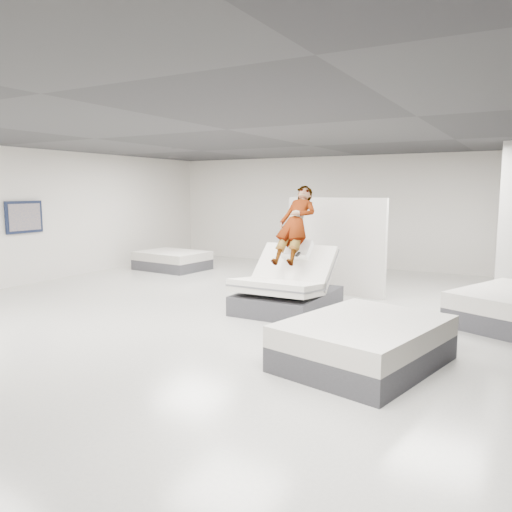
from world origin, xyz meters
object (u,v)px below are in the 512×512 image
remote (298,254)px  divider_panel (335,246)px  column (510,221)px  flat_bed_left_far (172,260)px  person (295,240)px  wall_poster (24,217)px  hero_bed (287,290)px  flat_bed_right_near (364,343)px

remote → divider_panel: divider_panel is taller
remote → column: column is taller
remote → divider_panel: size_ratio=0.06×
column → flat_bed_left_far: bearing=-176.4°
person → divider_panel: (0.25, 1.50, -0.25)m
flat_bed_left_far → wall_poster: wall_poster is taller
hero_bed → flat_bed_left_far: bearing=151.0°
remote → wall_poster: size_ratio=0.15×
person → flat_bed_right_near: (2.15, -2.52, -0.99)m
wall_poster → hero_bed: bearing=6.7°
hero_bed → divider_panel: 1.96m
hero_bed → flat_bed_left_far: (-4.90, 2.72, -0.13)m
remote → flat_bed_left_far: size_ratio=0.07×
column → remote: bearing=-135.1°
hero_bed → column: column is taller
flat_bed_right_near → wall_poster: size_ratio=2.55×
remote → divider_panel: 1.85m
hero_bed → person: (-0.00, 0.33, 0.90)m
hero_bed → column: size_ratio=0.63×
wall_poster → flat_bed_right_near: bearing=-9.5°
remote → flat_bed_right_near: (1.93, -2.17, -0.77)m
person → flat_bed_right_near: person is taller
person → remote: person is taller
divider_panel → wall_poster: bearing=-152.5°
flat_bed_left_far → column: size_ratio=0.61×
flat_bed_left_far → wall_poster: 4.03m
hero_bed → flat_bed_right_near: bearing=-45.5°
hero_bed → flat_bed_right_near: (2.15, -2.19, -0.09)m
hero_bed → divider_panel: size_ratio=0.88×
hero_bed → divider_panel: (0.25, 1.83, 0.65)m
person → divider_panel: bearing=80.0°
person → flat_bed_right_near: bearing=-49.9°
divider_panel → flat_bed_left_far: size_ratio=1.16×
hero_bed → remote: hero_bed is taller
wall_poster → flat_bed_left_far: bearing=66.1°
hero_bed → divider_panel: bearing=82.3°
person → column: bearing=39.4°
column → wall_poster: bearing=-158.1°
person → flat_bed_left_far: 5.55m
person → column: column is taller
person → column: size_ratio=0.55×
remote → flat_bed_right_near: 3.00m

